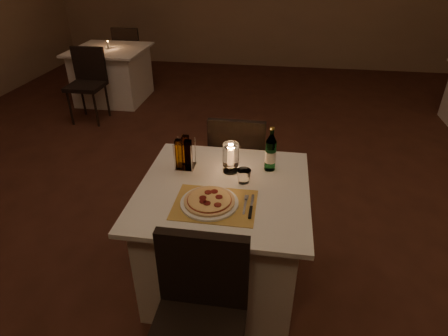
# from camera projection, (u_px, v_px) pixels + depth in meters

# --- Properties ---
(floor) EXTENTS (8.00, 10.00, 0.02)m
(floor) POSITION_uv_depth(u_px,v_px,m) (243.00, 243.00, 2.88)
(floor) COLOR #462216
(floor) RESTS_ON ground
(main_table) EXTENTS (1.00, 1.00, 0.74)m
(main_table) POSITION_uv_depth(u_px,v_px,m) (224.00, 235.00, 2.39)
(main_table) COLOR silver
(main_table) RESTS_ON ground
(chair_near) EXTENTS (0.42, 0.42, 0.90)m
(chair_near) POSITION_uv_depth(u_px,v_px,m) (199.00, 309.00, 1.69)
(chair_near) COLOR black
(chair_near) RESTS_ON ground
(chair_far) EXTENTS (0.42, 0.42, 0.90)m
(chair_far) POSITION_uv_depth(u_px,v_px,m) (238.00, 157.00, 2.91)
(chair_far) COLOR black
(chair_far) RESTS_ON ground
(placemat) EXTENTS (0.45, 0.34, 0.00)m
(placemat) POSITION_uv_depth(u_px,v_px,m) (215.00, 205.00, 2.05)
(placemat) COLOR #BE9542
(placemat) RESTS_ON main_table
(plate) EXTENTS (0.32, 0.32, 0.01)m
(plate) POSITION_uv_depth(u_px,v_px,m) (209.00, 203.00, 2.05)
(plate) COLOR white
(plate) RESTS_ON placemat
(pizza) EXTENTS (0.28, 0.28, 0.02)m
(pizza) POSITION_uv_depth(u_px,v_px,m) (209.00, 200.00, 2.04)
(pizza) COLOR #D8B77F
(pizza) RESTS_ON plate
(fork) EXTENTS (0.02, 0.18, 0.00)m
(fork) POSITION_uv_depth(u_px,v_px,m) (245.00, 203.00, 2.06)
(fork) COLOR silver
(fork) RESTS_ON placemat
(knife) EXTENTS (0.02, 0.22, 0.01)m
(knife) POSITION_uv_depth(u_px,v_px,m) (251.00, 210.00, 2.00)
(knife) COLOR black
(knife) RESTS_ON placemat
(tumbler) EXTENTS (0.08, 0.08, 0.08)m
(tumbler) POSITION_uv_depth(u_px,v_px,m) (244.00, 176.00, 2.23)
(tumbler) COLOR white
(tumbler) RESTS_ON main_table
(water_bottle) EXTENTS (0.07, 0.07, 0.29)m
(water_bottle) POSITION_uv_depth(u_px,v_px,m) (271.00, 153.00, 2.32)
(water_bottle) COLOR #5AA86A
(water_bottle) RESTS_ON main_table
(hurricane_candle) EXTENTS (0.10, 0.10, 0.19)m
(hurricane_candle) POSITION_uv_depth(u_px,v_px,m) (231.00, 156.00, 2.30)
(hurricane_candle) COLOR white
(hurricane_candle) RESTS_ON main_table
(cruet_caddy) EXTENTS (0.12, 0.12, 0.21)m
(cruet_caddy) POSITION_uv_depth(u_px,v_px,m) (185.00, 154.00, 2.35)
(cruet_caddy) COLOR white
(cruet_caddy) RESTS_ON main_table
(neighbor_table_left) EXTENTS (1.00, 1.00, 0.74)m
(neighbor_table_left) POSITION_uv_depth(u_px,v_px,m) (113.00, 74.00, 5.39)
(neighbor_table_left) COLOR silver
(neighbor_table_left) RESTS_ON ground
(neighbor_chair_la) EXTENTS (0.42, 0.42, 0.90)m
(neighbor_chair_la) POSITION_uv_depth(u_px,v_px,m) (88.00, 77.00, 4.70)
(neighbor_chair_la) COLOR black
(neighbor_chair_la) RESTS_ON ground
(neighbor_chair_lb) EXTENTS (0.42, 0.42, 0.90)m
(neighbor_chair_lb) POSITION_uv_depth(u_px,v_px,m) (129.00, 50.00, 5.91)
(neighbor_chair_lb) COLOR black
(neighbor_chair_lb) RESTS_ON ground
(neighbor_candle_left) EXTENTS (0.03, 0.03, 0.11)m
(neighbor_candle_left) POSITION_uv_depth(u_px,v_px,m) (108.00, 45.00, 5.18)
(neighbor_candle_left) COLOR white
(neighbor_candle_left) RESTS_ON neighbor_table_left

